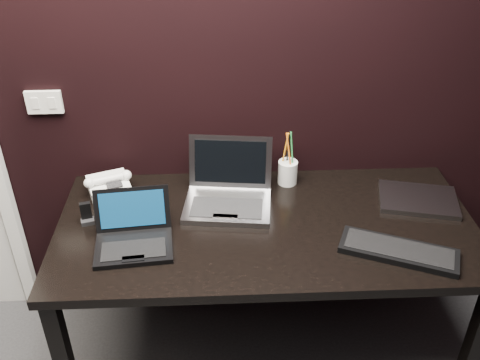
{
  "coord_description": "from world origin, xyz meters",
  "views": [
    {
      "loc": [
        0.11,
        -0.33,
        2.06
      ],
      "look_at": [
        0.19,
        1.35,
        0.98
      ],
      "focal_mm": 40.0,
      "sensor_mm": 36.0,
      "label": 1
    }
  ],
  "objects_px": {
    "silver_laptop": "(228,194)",
    "closed_laptop": "(418,199)",
    "desk_phone": "(109,185)",
    "ext_keyboard": "(399,251)",
    "pen_cup": "(288,171)",
    "netbook": "(133,236)",
    "mobile_phone": "(87,215)",
    "desk": "(266,238)"
  },
  "relations": [
    {
      "from": "silver_laptop",
      "to": "closed_laptop",
      "type": "xyz_separation_m",
      "value": [
        0.82,
        -0.03,
        -0.04
      ]
    },
    {
      "from": "silver_laptop",
      "to": "desk_phone",
      "type": "xyz_separation_m",
      "value": [
        -0.52,
        0.11,
        -0.01
      ]
    },
    {
      "from": "ext_keyboard",
      "to": "pen_cup",
      "type": "bearing_deg",
      "value": 124.99
    },
    {
      "from": "ext_keyboard",
      "to": "desk_phone",
      "type": "height_order",
      "value": "desk_phone"
    },
    {
      "from": "netbook",
      "to": "silver_laptop",
      "type": "height_order",
      "value": "silver_laptop"
    },
    {
      "from": "netbook",
      "to": "ext_keyboard",
      "type": "height_order",
      "value": "netbook"
    },
    {
      "from": "silver_laptop",
      "to": "mobile_phone",
      "type": "bearing_deg",
      "value": -169.23
    },
    {
      "from": "desk",
      "to": "ext_keyboard",
      "type": "xyz_separation_m",
      "value": [
        0.48,
        -0.21,
        0.09
      ]
    },
    {
      "from": "ext_keyboard",
      "to": "netbook",
      "type": "bearing_deg",
      "value": 174.04
    },
    {
      "from": "closed_laptop",
      "to": "mobile_phone",
      "type": "bearing_deg",
      "value": -176.74
    },
    {
      "from": "ext_keyboard",
      "to": "mobile_phone",
      "type": "bearing_deg",
      "value": 168.07
    },
    {
      "from": "desk",
      "to": "desk_phone",
      "type": "bearing_deg",
      "value": 158.83
    },
    {
      "from": "desk",
      "to": "ext_keyboard",
      "type": "relative_size",
      "value": 3.73
    },
    {
      "from": "desk_phone",
      "to": "closed_laptop",
      "type": "bearing_deg",
      "value": -5.88
    },
    {
      "from": "closed_laptop",
      "to": "mobile_phone",
      "type": "distance_m",
      "value": 1.4
    },
    {
      "from": "silver_laptop",
      "to": "ext_keyboard",
      "type": "distance_m",
      "value": 0.73
    },
    {
      "from": "ext_keyboard",
      "to": "closed_laptop",
      "type": "relative_size",
      "value": 1.24
    },
    {
      "from": "pen_cup",
      "to": "silver_laptop",
      "type": "bearing_deg",
      "value": -151.53
    },
    {
      "from": "netbook",
      "to": "ext_keyboard",
      "type": "xyz_separation_m",
      "value": [
        1.0,
        -0.1,
        -0.02
      ]
    },
    {
      "from": "silver_laptop",
      "to": "desk_phone",
      "type": "relative_size",
      "value": 1.83
    },
    {
      "from": "closed_laptop",
      "to": "pen_cup",
      "type": "xyz_separation_m",
      "value": [
        -0.54,
        0.18,
        0.05
      ]
    },
    {
      "from": "desk",
      "to": "pen_cup",
      "type": "distance_m",
      "value": 0.35
    },
    {
      "from": "ext_keyboard",
      "to": "pen_cup",
      "type": "height_order",
      "value": "pen_cup"
    },
    {
      "from": "ext_keyboard",
      "to": "mobile_phone",
      "type": "relative_size",
      "value": 5.03
    },
    {
      "from": "silver_laptop",
      "to": "mobile_phone",
      "type": "relative_size",
      "value": 4.36
    },
    {
      "from": "netbook",
      "to": "pen_cup",
      "type": "xyz_separation_m",
      "value": [
        0.64,
        0.41,
        0.02
      ]
    },
    {
      "from": "mobile_phone",
      "to": "ext_keyboard",
      "type": "bearing_deg",
      "value": -11.93
    },
    {
      "from": "desk",
      "to": "closed_laptop",
      "type": "height_order",
      "value": "closed_laptop"
    },
    {
      "from": "pen_cup",
      "to": "desk",
      "type": "bearing_deg",
      "value": -111.66
    },
    {
      "from": "closed_laptop",
      "to": "pen_cup",
      "type": "height_order",
      "value": "pen_cup"
    },
    {
      "from": "desk_phone",
      "to": "desk",
      "type": "bearing_deg",
      "value": -21.17
    },
    {
      "from": "silver_laptop",
      "to": "ext_keyboard",
      "type": "relative_size",
      "value": 0.87
    },
    {
      "from": "desk",
      "to": "ext_keyboard",
      "type": "height_order",
      "value": "ext_keyboard"
    },
    {
      "from": "mobile_phone",
      "to": "pen_cup",
      "type": "distance_m",
      "value": 0.89
    },
    {
      "from": "desk_phone",
      "to": "mobile_phone",
      "type": "bearing_deg",
      "value": -104.05
    },
    {
      "from": "desk_phone",
      "to": "pen_cup",
      "type": "relative_size",
      "value": 0.84
    },
    {
      "from": "netbook",
      "to": "silver_laptop",
      "type": "xyz_separation_m",
      "value": [
        0.37,
        0.26,
        0.01
      ]
    },
    {
      "from": "silver_laptop",
      "to": "mobile_phone",
      "type": "height_order",
      "value": "silver_laptop"
    },
    {
      "from": "desk",
      "to": "desk_phone",
      "type": "distance_m",
      "value": 0.73
    },
    {
      "from": "silver_laptop",
      "to": "closed_laptop",
      "type": "bearing_deg",
      "value": -2.12
    },
    {
      "from": "closed_laptop",
      "to": "desk_phone",
      "type": "relative_size",
      "value": 1.7
    },
    {
      "from": "silver_laptop",
      "to": "closed_laptop",
      "type": "relative_size",
      "value": 1.07
    }
  ]
}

